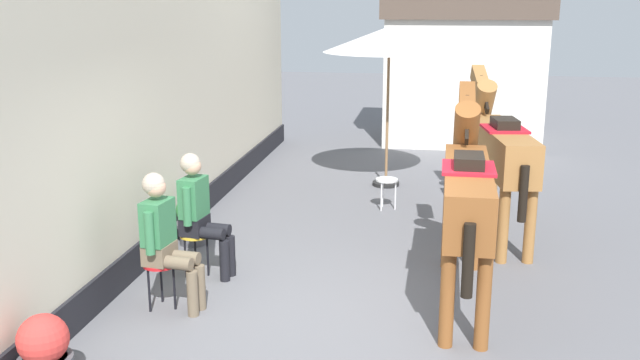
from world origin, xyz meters
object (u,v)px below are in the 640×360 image
(flower_planter_near, at_px, (44,352))
(flower_planter_far, at_px, (192,218))
(seated_visitor_near, at_px, (164,235))
(seated_visitor_far, at_px, (199,208))
(saddled_horse_near, at_px, (467,190))
(saddled_horse_far, at_px, (499,147))
(spare_stool_white, at_px, (387,183))
(cafe_parasol, at_px, (389,40))

(flower_planter_near, xyz_separation_m, flower_planter_far, (0.00, 3.49, 0.00))
(flower_planter_far, bearing_deg, seated_visitor_near, -78.42)
(seated_visitor_far, relative_size, flower_planter_far, 2.17)
(saddled_horse_near, height_order, flower_planter_far, saddled_horse_near)
(saddled_horse_far, bearing_deg, flower_planter_near, -129.82)
(saddled_horse_near, distance_m, flower_planter_far, 3.58)
(seated_visitor_near, height_order, saddled_horse_far, saddled_horse_far)
(saddled_horse_near, xyz_separation_m, spare_stool_white, (-0.98, 3.05, -0.76))
(spare_stool_white, bearing_deg, flower_planter_near, -113.18)
(saddled_horse_near, distance_m, cafe_parasol, 4.70)
(seated_visitor_near, xyz_separation_m, saddled_horse_far, (3.39, 2.93, 0.38))
(seated_visitor_near, height_order, cafe_parasol, cafe_parasol)
(flower_planter_near, distance_m, flower_planter_far, 3.49)
(spare_stool_white, bearing_deg, seated_visitor_far, -122.90)
(saddled_horse_far, xyz_separation_m, cafe_parasol, (-1.58, 2.21, 1.20))
(saddled_horse_near, relative_size, flower_planter_far, 4.68)
(seated_visitor_near, bearing_deg, saddled_horse_far, 40.85)
(seated_visitor_near, relative_size, spare_stool_white, 3.02)
(flower_planter_far, height_order, spare_stool_white, flower_planter_far)
(flower_planter_near, bearing_deg, seated_visitor_far, 79.97)
(seated_visitor_far, bearing_deg, saddled_horse_near, -3.49)
(seated_visitor_near, distance_m, flower_planter_far, 1.98)
(flower_planter_near, bearing_deg, cafe_parasol, 71.89)
(saddled_horse_near, bearing_deg, cafe_parasol, 103.76)
(seated_visitor_far, distance_m, flower_planter_far, 1.17)
(seated_visitor_far, distance_m, flower_planter_near, 2.58)
(saddled_horse_far, bearing_deg, flower_planter_far, -164.55)
(saddled_horse_near, xyz_separation_m, flower_planter_far, (-3.28, 1.16, -0.82))
(flower_planter_far, bearing_deg, cafe_parasol, 55.91)
(saddled_horse_near, distance_m, spare_stool_white, 3.30)
(saddled_horse_near, bearing_deg, flower_planter_near, -144.65)
(flower_planter_far, bearing_deg, saddled_horse_near, -19.44)
(saddled_horse_far, relative_size, spare_stool_white, 6.49)
(flower_planter_far, distance_m, cafe_parasol, 4.42)
(seated_visitor_near, distance_m, flower_planter_near, 1.71)
(saddled_horse_far, height_order, flower_planter_near, saddled_horse_far)
(flower_planter_near, xyz_separation_m, cafe_parasol, (2.21, 6.75, 2.03))
(flower_planter_far, xyz_separation_m, cafe_parasol, (2.20, 3.26, 2.03))
(seated_visitor_near, distance_m, cafe_parasol, 5.68)
(saddled_horse_near, bearing_deg, seated_visitor_far, 176.51)
(saddled_horse_far, height_order, spare_stool_white, saddled_horse_far)
(flower_planter_far, bearing_deg, saddled_horse_far, 15.45)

